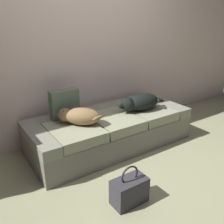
# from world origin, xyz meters

# --- Properties ---
(ground_plane) EXTENTS (10.00, 10.00, 0.00)m
(ground_plane) POSITION_xyz_m (0.00, 0.00, 0.00)
(ground_plane) COLOR gray
(back_wall) EXTENTS (6.40, 0.10, 2.80)m
(back_wall) POSITION_xyz_m (0.00, 1.52, 1.40)
(back_wall) COLOR beige
(back_wall) RESTS_ON ground
(couch) EXTENTS (2.02, 0.85, 0.42)m
(couch) POSITION_xyz_m (0.00, 0.96, 0.21)
(couch) COLOR slate
(couch) RESTS_ON ground
(dog_tan) EXTENTS (0.48, 0.46, 0.19)m
(dog_tan) POSITION_xyz_m (-0.44, 0.92, 0.52)
(dog_tan) COLOR olive
(dog_tan) RESTS_ON couch
(dog_dark) EXTENTS (0.63, 0.30, 0.21)m
(dog_dark) POSITION_xyz_m (0.41, 0.88, 0.53)
(dog_dark) COLOR black
(dog_dark) RESTS_ON couch
(tv_remote) EXTENTS (0.06, 0.15, 0.02)m
(tv_remote) POSITION_xyz_m (0.88, 1.03, 0.43)
(tv_remote) COLOR black
(tv_remote) RESTS_ON couch
(throw_pillow) EXTENTS (0.34, 0.12, 0.34)m
(throw_pillow) POSITION_xyz_m (-0.49, 1.19, 0.59)
(throw_pillow) COLOR #586B59
(throw_pillow) RESTS_ON couch
(handbag) EXTENTS (0.32, 0.18, 0.38)m
(handbag) POSITION_xyz_m (-0.44, -0.02, 0.13)
(handbag) COLOR #333038
(handbag) RESTS_ON ground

